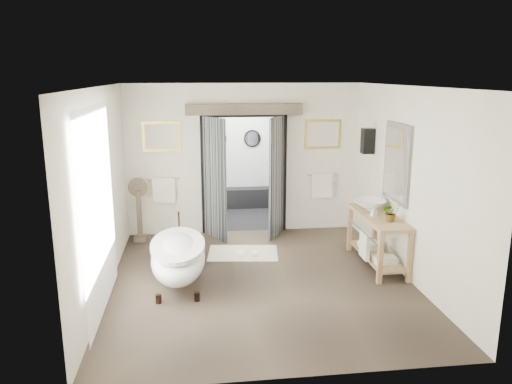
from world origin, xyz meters
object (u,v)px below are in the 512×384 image
Objects in this scene: clawfoot_tub at (178,257)px; vanity at (377,236)px; rug at (243,253)px; basin at (370,205)px.

vanity is (3.18, 0.34, 0.08)m from clawfoot_tub.
vanity is at bearing -21.01° from rug.
basin is at bearing 11.49° from clawfoot_tub.
clawfoot_tub is 3.37× the size of basin.
vanity reaches higher than rug.
clawfoot_tub reaches higher than rug.
clawfoot_tub is 3.26m from basin.
vanity is at bearing -83.69° from basin.
basin is (3.16, 0.64, 0.51)m from clawfoot_tub.
rug is (-2.11, 0.81, -0.50)m from vanity.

